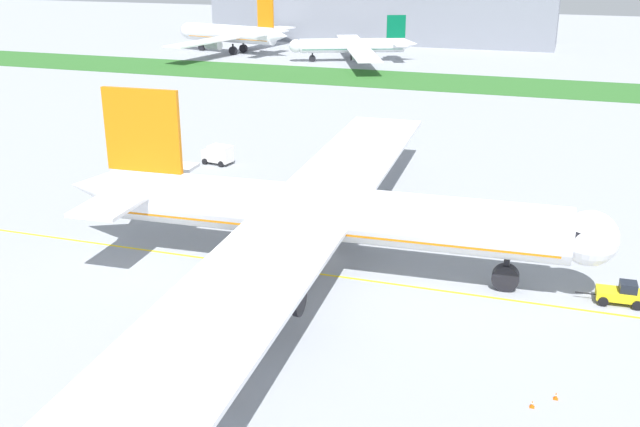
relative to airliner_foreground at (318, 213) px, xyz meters
The scene contains 12 objects.
ground_plane 6.38m from the airliner_foreground, 111.72° to the left, with size 600.00×600.00×0.00m, color #9399A0.
apron_taxi_line 6.15m from the airliner_foreground, 122.73° to the right, with size 280.00×0.36×0.01m, color yellow.
grass_median_strip 110.64m from the airliner_foreground, 90.45° to the left, with size 320.00×24.00×0.10m, color #2D6628.
airliner_foreground is the anchor object (origin of this frame).
pushback_tug 29.44m from the airliner_foreground, ahead, with size 6.00×2.53×2.17m.
ground_crew_wingwalker_port 24.88m from the airliner_foreground, 87.75° to the right, with size 0.56×0.30×1.60m.
traffic_cone_near_nose 29.60m from the airliner_foreground, 35.04° to the right, with size 0.36×0.36×0.58m.
traffic_cone_port_wing 29.31m from the airliner_foreground, 39.45° to the right, with size 0.36×0.36×0.58m.
service_truck_baggage_loader 40.98m from the airliner_foreground, 129.75° to the left, with size 4.73×3.21×2.87m.
parked_airliner_far_left 157.81m from the airliner_foreground, 117.49° to the left, with size 37.93×58.07×16.28m.
parked_airliner_far_centre 140.06m from the airliner_foreground, 104.19° to the left, with size 33.81×54.21×12.46m.
terminal_building 184.59m from the airliner_foreground, 101.88° to the left, with size 112.53×20.00×18.00m, color gray.
Camera 1 is at (22.75, -68.34, 31.41)m, focal length 41.88 mm.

